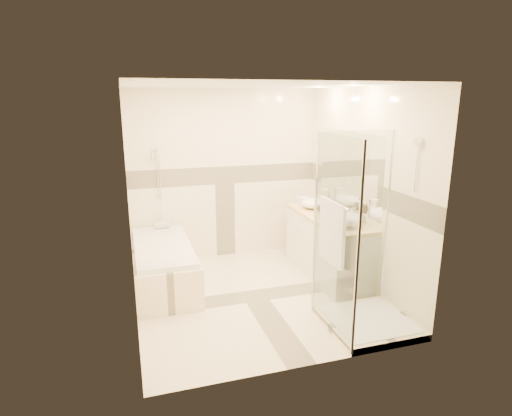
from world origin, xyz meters
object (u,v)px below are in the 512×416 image
object	(u,v)px
bathtub	(163,263)
shower_enclosure	(357,281)
vessel_sink_near	(314,203)
vanity	(327,246)
vessel_sink_far	(344,219)
amenity_bottle_b	(322,207)
amenity_bottle_a	(328,211)

from	to	relation	value
bathtub	shower_enclosure	distance (m)	2.47
vessel_sink_near	vanity	bearing A→B (deg)	-87.42
vessel_sink_near	vessel_sink_far	xyz separation A→B (m)	(0.00, -0.89, 0.02)
vessel_sink_near	vessel_sink_far	distance (m)	0.89
bathtub	shower_enclosure	world-z (taller)	shower_enclosure
amenity_bottle_b	vessel_sink_near	bearing A→B (deg)	90.00
bathtub	vessel_sink_near	bearing A→B (deg)	2.51
vessel_sink_far	amenity_bottle_a	bearing A→B (deg)	90.00
bathtub	amenity_bottle_b	xyz separation A→B (m)	(2.13, -0.19, 0.63)
vanity	vessel_sink_far	size ratio (longest dim) A/B	3.71
vessel_sink_far	bathtub	bearing A→B (deg)	159.47
vanity	amenity_bottle_a	bearing A→B (deg)	-147.02
vessel_sink_far	amenity_bottle_b	world-z (taller)	same
bathtub	vanity	size ratio (longest dim) A/B	1.05
vessel_sink_far	amenity_bottle_a	world-z (taller)	vessel_sink_far
vanity	amenity_bottle_b	bearing A→B (deg)	97.22
shower_enclosure	amenity_bottle_b	world-z (taller)	shower_enclosure
shower_enclosure	amenity_bottle_a	bearing A→B (deg)	77.76
vessel_sink_near	vessel_sink_far	size ratio (longest dim) A/B	0.81
vanity	amenity_bottle_a	size ratio (longest dim) A/B	11.19
bathtub	vessel_sink_near	size ratio (longest dim) A/B	4.79
vessel_sink_far	amenity_bottle_b	size ratio (longest dim) A/B	2.51
vessel_sink_near	vessel_sink_far	bearing A→B (deg)	-90.00
bathtub	amenity_bottle_b	bearing A→B (deg)	-5.16
bathtub	amenity_bottle_a	world-z (taller)	amenity_bottle_a
vanity	amenity_bottle_b	world-z (taller)	amenity_bottle_b
amenity_bottle_b	vanity	bearing A→B (deg)	-82.78
bathtub	vanity	world-z (taller)	vanity
vanity	shower_enclosure	size ratio (longest dim) A/B	0.79
bathtub	vanity	bearing A→B (deg)	-9.25
vessel_sink_far	amenity_bottle_a	size ratio (longest dim) A/B	3.02
vanity	amenity_bottle_b	xyz separation A→B (m)	(-0.02, 0.16, 0.51)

